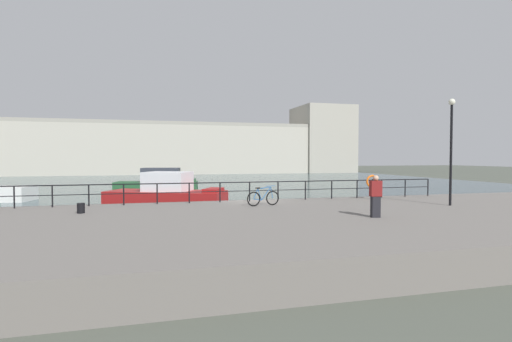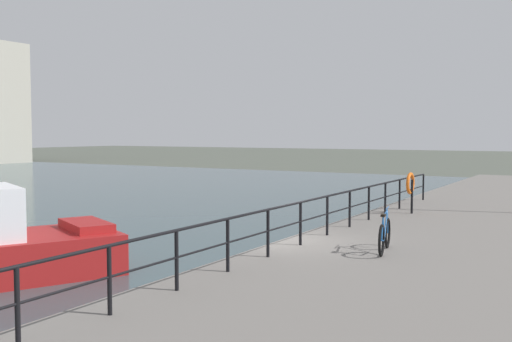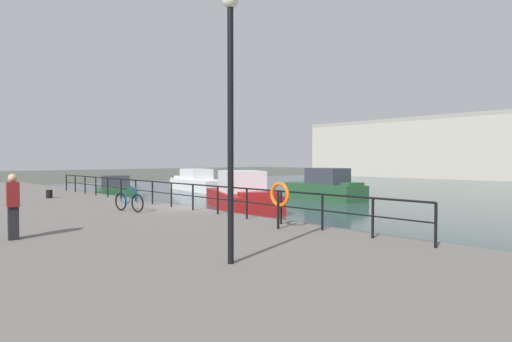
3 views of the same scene
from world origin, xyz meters
The scene contains 4 objects.
ground_plane centered at (0.00, 0.00, 0.00)m, with size 240.00×240.00×0.00m, color #4C5147.
quay_railing centered at (-1.17, -0.75, 1.82)m, with size 24.52×0.07×1.08m.
parked_bicycle centered at (-0.18, -2.80, 1.47)m, with size 1.75×0.39×0.98m.
life_ring_stand centered at (6.74, -1.44, 2.06)m, with size 0.75×0.16×1.40m.
Camera 2 is at (-13.43, -7.11, 3.82)m, focal length 42.14 mm.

